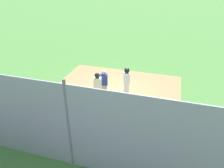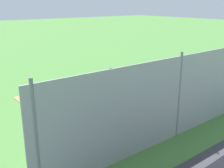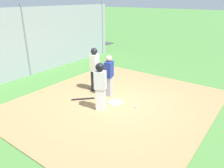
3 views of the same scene
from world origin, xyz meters
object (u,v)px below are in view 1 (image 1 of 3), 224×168
at_px(catcher, 104,83).
at_px(baseball_bat, 118,104).
at_px(runner, 127,80).
at_px(baseball, 116,85).
at_px(home_plate, 114,92).
at_px(catcher_mask, 97,98).
at_px(umpire, 98,88).

distance_m(catcher, baseball_bat, 1.32).
bearing_deg(catcher, runner, -82.79).
relative_size(baseball_bat, baseball, 11.56).
relative_size(home_plate, catcher_mask, 1.83).
relative_size(catcher_mask, baseball, 3.24).
bearing_deg(home_plate, umpire, -108.76).
relative_size(home_plate, baseball, 5.95).
distance_m(home_plate, baseball, 0.81).
height_order(catcher_mask, baseball, catcher_mask).
distance_m(home_plate, baseball_bat, 1.23).
relative_size(home_plate, baseball_bat, 0.51).
relative_size(runner, baseball_bat, 1.92).
height_order(home_plate, baseball, baseball).
height_order(catcher, baseball, catcher).
xyz_separation_m(catcher, catcher_mask, (-0.30, -0.36, -0.76)).
bearing_deg(baseball, home_plate, -83.47).
bearing_deg(umpire, baseball, -26.19).
relative_size(umpire, catcher_mask, 7.31).
relative_size(catcher, catcher_mask, 6.61).
bearing_deg(baseball_bat, home_plate, -21.36).
relative_size(umpire, baseball_bat, 2.05).
height_order(catcher, baseball_bat, catcher).
height_order(runner, baseball, runner).
bearing_deg(umpire, baseball_bat, -92.59).
relative_size(runner, baseball, 22.23).
distance_m(home_plate, catcher_mask, 1.17).
xyz_separation_m(home_plate, baseball_bat, (0.52, -1.12, 0.02)).
height_order(runner, catcher_mask, runner).
xyz_separation_m(umpire, runner, (1.17, 1.25, 0.01)).
xyz_separation_m(home_plate, baseball, (-0.09, 0.81, 0.03)).
distance_m(baseball_bat, catcher_mask, 1.23).
bearing_deg(baseball, baseball_bat, -72.21).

